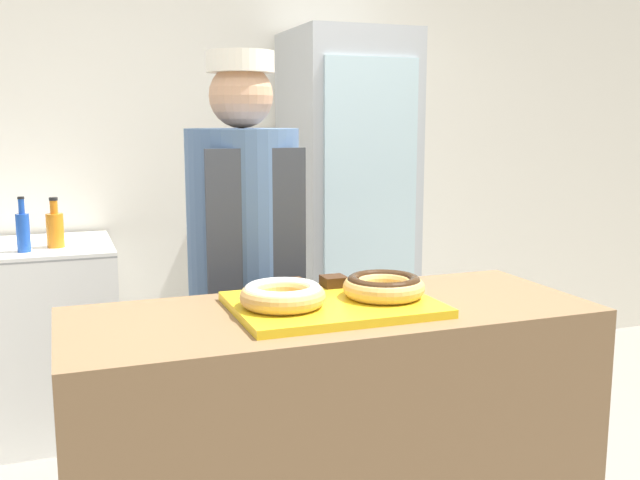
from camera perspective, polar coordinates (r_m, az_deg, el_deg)
The scene contains 12 objects.
wall_back at distance 4.00m, azimuth -10.28°, elevation 7.47°, with size 8.00×0.06×2.70m.
display_counter at distance 2.18m, azimuth 0.96°, elevation -17.80°, with size 1.48×0.58×0.96m.
serving_tray at distance 2.00m, azimuth 1.00°, elevation -5.19°, with size 0.56×0.43×0.02m.
donut_light_glaze at distance 1.93m, azimuth -3.00°, elevation -4.36°, with size 0.23×0.23×0.06m.
donut_chocolate_glaze at distance 2.04m, azimuth 5.12°, elevation -3.64°, with size 0.23×0.23×0.06m.
brownie_back_left at distance 2.12m, azimuth -2.23°, elevation -3.59°, with size 0.07×0.07×0.03m.
brownie_back_right at distance 2.16m, azimuth 1.11°, elevation -3.32°, with size 0.07×0.07×0.03m.
baker_person at distance 2.61m, azimuth -6.03°, elevation -3.38°, with size 0.40×0.40×1.72m.
beverage_fridge at distance 3.86m, azimuth 2.15°, elevation 1.92°, with size 0.60×0.64×1.94m.
chest_freezer at distance 3.69m, azimuth -24.03°, elevation -7.42°, with size 1.02×0.67×0.91m.
bottle_orange at distance 3.47m, azimuth -20.43°, elevation 0.89°, with size 0.08×0.08×0.23m.
bottle_blue at distance 3.40m, azimuth -22.67°, elevation 0.70°, with size 0.06×0.06×0.25m.
Camera 1 is at (-0.71, -1.80, 1.48)m, focal length 40.00 mm.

